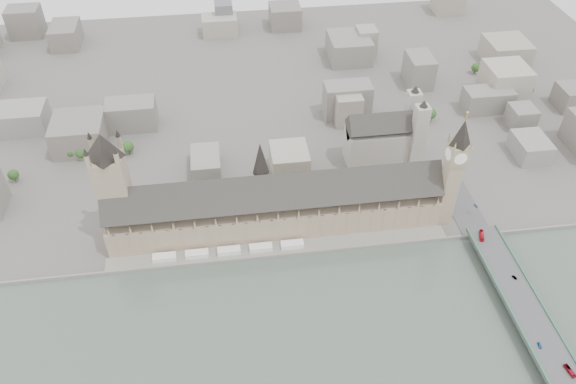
{
  "coord_description": "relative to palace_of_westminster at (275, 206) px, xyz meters",
  "views": [
    {
      "loc": [
        -34.64,
        -309.4,
        327.82
      ],
      "look_at": [
        11.15,
        26.48,
        29.93
      ],
      "focal_mm": 35.0,
      "sensor_mm": 36.0,
      "label": 1
    }
  ],
  "objects": [
    {
      "name": "westminster_abbey",
      "position": [
        110.92,
        75.3,
        2.38
      ],
      "size": [
        68.0,
        36.0,
        64.0
      ],
      "color": "#A29D91",
      "rests_on": "ground"
    },
    {
      "name": "car_silver",
      "position": [
        165.25,
        -87.81,
        -11.8
      ],
      "size": [
        2.92,
        4.21,
        1.32
      ],
      "primitive_type": "imported",
      "rotation": [
        0.0,
        0.0,
        0.43
      ],
      "color": "gray",
      "rests_on": "westminster_bridge"
    },
    {
      "name": "river_terrace",
      "position": [
        0.0,
        -27.2,
        -21.71
      ],
      "size": [
        270.0,
        15.0,
        2.0
      ],
      "primitive_type": "cube",
      "color": "gray",
      "rests_on": "ground"
    },
    {
      "name": "red_bus_north",
      "position": [
        157.68,
        -44.59,
        -10.82
      ],
      "size": [
        6.45,
        12.03,
        3.28
      ],
      "primitive_type": "imported",
      "rotation": [
        0.0,
        0.0,
        -0.33
      ],
      "color": "red",
      "rests_on": "westminster_bridge"
    },
    {
      "name": "car_blue",
      "position": [
        156.57,
        -144.42,
        -11.66
      ],
      "size": [
        2.41,
        4.84,
        1.58
      ],
      "primitive_type": "imported",
      "rotation": [
        0.0,
        0.0,
        -0.12
      ],
      "color": "#164991",
      "rests_on": "westminster_bridge"
    },
    {
      "name": "car_approach",
      "position": [
        166.99,
        -10.33,
        -11.8
      ],
      "size": [
        2.74,
        4.82,
        1.32
      ],
      "primitive_type": "imported",
      "rotation": [
        0.0,
        0.0,
        0.21
      ],
      "color": "gray",
      "rests_on": "westminster_bridge"
    },
    {
      "name": "ground",
      "position": [
        0.0,
        -19.7,
        -22.71
      ],
      "size": [
        900.0,
        900.0,
        0.0
      ],
      "primitive_type": "plane",
      "color": "#595651",
      "rests_on": "ground"
    },
    {
      "name": "red_bus_south",
      "position": [
        166.15,
        -164.78,
        -11.11
      ],
      "size": [
        3.78,
        9.92,
        2.7
      ],
      "primitive_type": "imported",
      "rotation": [
        0.0,
        0.0,
        0.16
      ],
      "color": "maroon",
      "rests_on": "westminster_bridge"
    },
    {
      "name": "westminster_bridge",
      "position": [
        162.0,
        -107.2,
        -17.58
      ],
      "size": [
        25.0,
        325.0,
        10.25
      ],
      "primitive_type": "cube",
      "color": "#474749",
      "rests_on": "ground"
    },
    {
      "name": "terrace_tents",
      "position": [
        -40.0,
        -26.7,
        -18.71
      ],
      "size": [
        118.0,
        7.0,
        4.0
      ],
      "color": "white",
      "rests_on": "river_terrace"
    },
    {
      "name": "bridge_parapets",
      "position": [
        162.0,
        -151.7,
        -11.88
      ],
      "size": [
        25.0,
        235.0,
        1.15
      ],
      "primitive_type": null,
      "color": "#38664D",
      "rests_on": "westminster_bridge"
    },
    {
      "name": "city_skyline_inland",
      "position": [
        0.0,
        225.3,
        -3.71
      ],
      "size": [
        720.0,
        360.0,
        38.0
      ],
      "primitive_type": null,
      "color": "gray",
      "rests_on": "ground"
    },
    {
      "name": "park_trees",
      "position": [
        -10.0,
        40.3,
        -15.21
      ],
      "size": [
        110.0,
        30.0,
        15.0
      ],
      "primitive_type": null,
      "color": "#234719",
      "rests_on": "ground"
    },
    {
      "name": "elizabeth_tower",
      "position": [
        138.0,
        -11.7,
        35.38
      ],
      "size": [
        17.0,
        17.0,
        107.5
      ],
      "color": "gray",
      "rests_on": "ground"
    },
    {
      "name": "palace_of_westminster",
      "position": [
        0.0,
        0.0,
        0.0
      ],
      "size": [
        265.0,
        40.73,
        55.44
      ],
      "color": "gray",
      "rests_on": "ground"
    },
    {
      "name": "central_tower",
      "position": [
        -10.0,
        6.3,
        35.21
      ],
      "size": [
        13.0,
        13.0,
        48.0
      ],
      "color": "#9A906A",
      "rests_on": "ground"
    },
    {
      "name": "embankment_wall",
      "position": [
        0.0,
        -34.7,
        -21.21
      ],
      "size": [
        600.0,
        1.5,
        3.0
      ],
      "primitive_type": "cube",
      "color": "gray",
      "rests_on": "ground"
    },
    {
      "name": "victoria_tower",
      "position": [
        -122.0,
        6.3,
        32.5
      ],
      "size": [
        30.0,
        30.0,
        100.0
      ],
      "color": "gray",
      "rests_on": "ground"
    }
  ]
}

